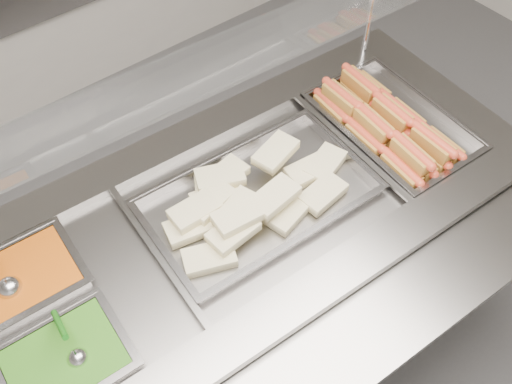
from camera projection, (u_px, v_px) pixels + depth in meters
steam_counter at (245, 277)px, 2.29m from camera, size 2.10×1.03×0.98m
tray_rail at (351, 340)px, 1.66m from camera, size 1.98×0.52×0.06m
sneeze_guard at (195, 72)px, 1.71m from camera, size 1.82×0.43×0.48m
pan_hotdogs at (390, 129)px, 2.18m from camera, size 0.41×0.62×0.11m
pan_wraps at (259, 200)px, 1.95m from camera, size 0.77×0.48×0.08m
pan_beans at (26, 283)px, 1.76m from camera, size 0.34×0.28×0.11m
pan_peas at (68, 365)px, 1.60m from camera, size 0.34×0.28×0.11m
hotdogs_in_buns at (385, 124)px, 2.12m from camera, size 0.30×0.58×0.13m
tortilla_wraps at (247, 198)px, 1.89m from camera, size 0.73×0.39×0.11m
ladle at (9, 286)px, 1.70m from camera, size 0.08×0.21×0.16m
serving_spoon at (75, 352)px, 1.57m from camera, size 0.06×0.20×0.15m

